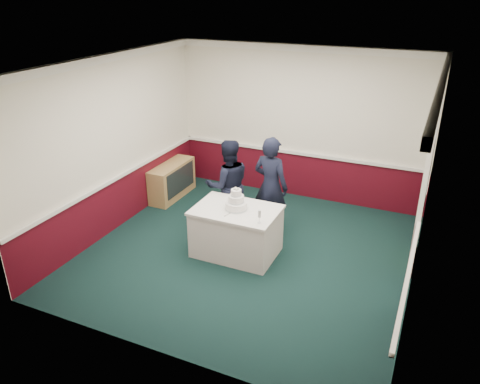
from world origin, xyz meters
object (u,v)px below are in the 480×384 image
at_px(wedding_cake, 236,203).
at_px(cake_table, 236,231).
at_px(person_woman, 271,186).
at_px(cake_knife, 229,214).
at_px(champagne_flute, 259,214).
at_px(sideboard, 172,181).
at_px(person_man, 228,185).

bearing_deg(wedding_cake, cake_table, -90.00).
bearing_deg(person_woman, cake_table, 84.90).
height_order(cake_knife, champagne_flute, champagne_flute).
distance_m(cake_table, cake_knife, 0.44).
distance_m(cake_table, person_woman, 1.02).
bearing_deg(cake_table, champagne_flute, -29.25).
bearing_deg(cake_table, cake_knife, -98.53).
height_order(champagne_flute, person_woman, person_woman).
height_order(cake_table, champagne_flute, champagne_flute).
relative_size(champagne_flute, person_woman, 0.12).
height_order(sideboard, person_man, person_man).
bearing_deg(person_woman, person_man, 20.78).
relative_size(wedding_cake, person_man, 0.22).
bearing_deg(person_woman, champagne_flute, 112.84).
xyz_separation_m(cake_knife, person_woman, (0.27, 1.08, 0.08)).
height_order(sideboard, cake_knife, cake_knife).
height_order(wedding_cake, champagne_flute, wedding_cake).
bearing_deg(person_man, champagne_flute, 97.08).
height_order(sideboard, wedding_cake, wedding_cake).
bearing_deg(cake_knife, sideboard, 154.38).
bearing_deg(champagne_flute, cake_table, 150.75).
xyz_separation_m(cake_table, cake_knife, (-0.03, -0.20, 0.39)).
relative_size(wedding_cake, person_woman, 0.21).
distance_m(cake_table, person_man, 0.98).
relative_size(cake_knife, person_woman, 0.13).
distance_m(wedding_cake, person_woman, 0.91).
distance_m(cake_table, champagne_flute, 0.78).
bearing_deg(wedding_cake, sideboard, 144.96).
distance_m(wedding_cake, cake_knife, 0.23).
xyz_separation_m(cake_knife, champagne_flute, (0.53, -0.08, 0.14)).
height_order(cake_table, cake_knife, cake_knife).
relative_size(sideboard, wedding_cake, 3.30).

